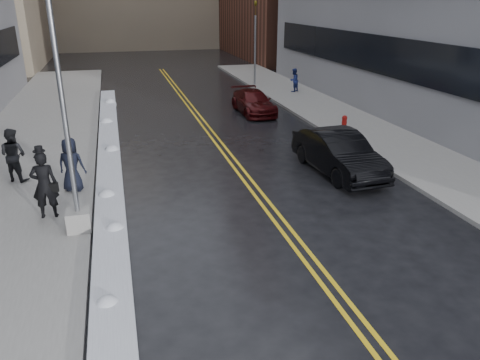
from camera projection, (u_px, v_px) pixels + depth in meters
ground at (207, 253)px, 12.43m from camera, size 160.00×160.00×0.00m
sidewalk_west at (30, 155)px, 20.02m from camera, size 5.50×50.00×0.15m
sidewalk_east at (361, 130)px, 23.81m from camera, size 4.00×50.00×0.15m
lane_line_left at (215, 142)px, 22.00m from camera, size 0.12×50.00×0.01m
lane_line_right at (221, 142)px, 22.07m from camera, size 0.12×50.00×0.01m
snow_ridge at (109, 161)px, 18.98m from camera, size 0.90×30.00×0.34m
lamppost at (69, 150)px, 12.52m from camera, size 0.65×0.65×7.62m
fire_hydrant at (344, 122)px, 23.40m from camera, size 0.26×0.26×0.73m
traffic_signal at (255, 40)px, 34.84m from camera, size 0.16×0.20×6.00m
pedestrian_fedora at (44, 185)px, 13.80m from camera, size 0.76×0.51×2.07m
pedestrian_b at (13, 155)px, 16.66m from camera, size 1.18×1.10×1.94m
pedestrian_c at (71, 165)px, 15.79m from camera, size 1.05×0.85×1.86m
pedestrian_east at (294, 80)px, 32.79m from camera, size 0.99×0.95×1.61m
car_black at (338, 153)px, 17.86m from camera, size 2.03×5.00×1.62m
car_maroon at (253, 102)px, 27.34m from camera, size 1.89×4.52×1.30m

